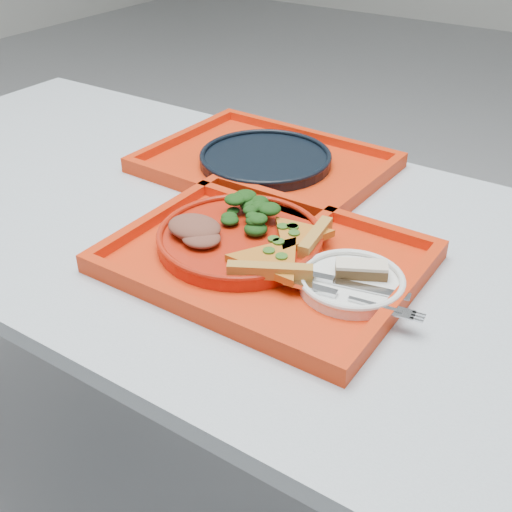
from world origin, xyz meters
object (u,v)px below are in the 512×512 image
at_px(tray_main, 266,261).
at_px(dinner_plate, 240,240).
at_px(tray_far, 265,167).
at_px(navy_plate, 265,160).
at_px(dessert_bar, 361,269).

bearing_deg(tray_main, dinner_plate, 169.64).
bearing_deg(tray_main, tray_far, 123.02).
bearing_deg(tray_main, navy_plate, 123.02).
bearing_deg(tray_far, dessert_bar, -37.10).
distance_m(dinner_plate, navy_plate, 0.31).
xyz_separation_m(navy_plate, dessert_bar, (0.34, -0.27, 0.02)).
xyz_separation_m(tray_main, navy_plate, (-0.19, 0.29, 0.01)).
distance_m(tray_main, dinner_plate, 0.06).
xyz_separation_m(tray_main, tray_far, (-0.19, 0.29, 0.00)).
height_order(tray_far, dessert_bar, dessert_bar).
distance_m(tray_far, dinner_plate, 0.31).
relative_size(tray_far, dessert_bar, 5.74).
distance_m(tray_far, navy_plate, 0.01).
height_order(tray_main, dessert_bar, dessert_bar).
bearing_deg(dinner_plate, navy_plate, 115.59).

